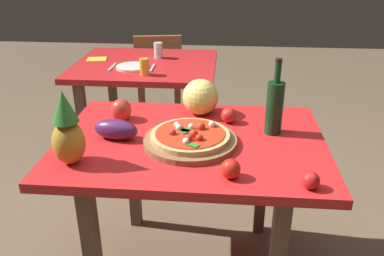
{
  "coord_description": "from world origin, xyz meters",
  "views": [
    {
      "loc": [
        0.14,
        -1.58,
        1.56
      ],
      "look_at": [
        0.0,
        0.01,
        0.82
      ],
      "focal_mm": 37.57,
      "sensor_mm": 36.0,
      "label": 1
    }
  ],
  "objects_px": {
    "drinking_glass_water": "(158,50)",
    "tomato_near_board": "(229,115)",
    "display_table": "(191,159)",
    "drinking_glass_juice": "(144,67)",
    "dinner_plate": "(132,67)",
    "eggplant": "(116,129)",
    "pizza": "(191,135)",
    "pizza_board": "(191,141)",
    "tomato_by_bottle": "(231,169)",
    "background_table": "(146,78)",
    "pineapple_left": "(67,132)",
    "wine_bottle": "(275,106)",
    "bell_pepper": "(121,110)",
    "tomato_at_corner": "(311,180)",
    "knife_utensil": "(152,68)",
    "napkin_folded": "(97,59)",
    "melon": "(200,97)",
    "fork_utensil": "(112,67)",
    "dining_chair": "(159,74)"
  },
  "relations": [
    {
      "from": "eggplant",
      "to": "knife_utensil",
      "type": "relative_size",
      "value": 1.11
    },
    {
      "from": "display_table",
      "to": "drinking_glass_juice",
      "type": "height_order",
      "value": "drinking_glass_juice"
    },
    {
      "from": "bell_pepper",
      "to": "eggplant",
      "type": "relative_size",
      "value": 0.54
    },
    {
      "from": "melon",
      "to": "tomato_near_board",
      "type": "bearing_deg",
      "value": -34.41
    },
    {
      "from": "display_table",
      "to": "tomato_at_corner",
      "type": "bearing_deg",
      "value": -37.83
    },
    {
      "from": "tomato_near_board",
      "to": "melon",
      "type": "bearing_deg",
      "value": 145.59
    },
    {
      "from": "dining_chair",
      "to": "drinking_glass_water",
      "type": "relative_size",
      "value": 7.39
    },
    {
      "from": "drinking_glass_water",
      "to": "tomato_near_board",
      "type": "bearing_deg",
      "value": -65.09
    },
    {
      "from": "pineapple_left",
      "to": "knife_utensil",
      "type": "xyz_separation_m",
      "value": [
        0.09,
        1.3,
        -0.13
      ]
    },
    {
      "from": "wine_bottle",
      "to": "tomato_at_corner",
      "type": "relative_size",
      "value": 5.37
    },
    {
      "from": "display_table",
      "to": "eggplant",
      "type": "xyz_separation_m",
      "value": [
        -0.33,
        -0.03,
        0.15
      ]
    },
    {
      "from": "drinking_glass_juice",
      "to": "fork_utensil",
      "type": "xyz_separation_m",
      "value": [
        -0.26,
        0.15,
        -0.05
      ]
    },
    {
      "from": "tomato_by_bottle",
      "to": "drinking_glass_juice",
      "type": "distance_m",
      "value": 1.33
    },
    {
      "from": "bell_pepper",
      "to": "eggplant",
      "type": "xyz_separation_m",
      "value": [
        0.03,
        -0.21,
        -0.0
      ]
    },
    {
      "from": "pineapple_left",
      "to": "bell_pepper",
      "type": "bearing_deg",
      "value": 77.74
    },
    {
      "from": "melon",
      "to": "tomato_at_corner",
      "type": "relative_size",
      "value": 2.78
    },
    {
      "from": "tomato_near_board",
      "to": "pizza",
      "type": "bearing_deg",
      "value": -124.04
    },
    {
      "from": "pizza",
      "to": "background_table",
      "type": "bearing_deg",
      "value": 109.66
    },
    {
      "from": "eggplant",
      "to": "tomato_near_board",
      "type": "distance_m",
      "value": 0.54
    },
    {
      "from": "tomato_near_board",
      "to": "napkin_folded",
      "type": "bearing_deg",
      "value": 132.85
    },
    {
      "from": "pizza",
      "to": "napkin_folded",
      "type": "xyz_separation_m",
      "value": [
        -0.81,
        1.28,
        -0.04
      ]
    },
    {
      "from": "bell_pepper",
      "to": "dinner_plate",
      "type": "distance_m",
      "value": 0.88
    },
    {
      "from": "bell_pepper",
      "to": "dinner_plate",
      "type": "bearing_deg",
      "value": 99.45
    },
    {
      "from": "dining_chair",
      "to": "tomato_at_corner",
      "type": "height_order",
      "value": "dining_chair"
    },
    {
      "from": "pizza",
      "to": "tomato_near_board",
      "type": "bearing_deg",
      "value": 55.96
    },
    {
      "from": "wine_bottle",
      "to": "eggplant",
      "type": "xyz_separation_m",
      "value": [
        -0.69,
        -0.12,
        -0.08
      ]
    },
    {
      "from": "background_table",
      "to": "tomato_at_corner",
      "type": "bearing_deg",
      "value": -60.0
    },
    {
      "from": "pizza",
      "to": "wine_bottle",
      "type": "relative_size",
      "value": 0.98
    },
    {
      "from": "drinking_glass_juice",
      "to": "pizza",
      "type": "bearing_deg",
      "value": -67.72
    },
    {
      "from": "pizza",
      "to": "eggplant",
      "type": "height_order",
      "value": "eggplant"
    },
    {
      "from": "display_table",
      "to": "pineapple_left",
      "type": "bearing_deg",
      "value": -151.2
    },
    {
      "from": "pineapple_left",
      "to": "dinner_plate",
      "type": "height_order",
      "value": "pineapple_left"
    },
    {
      "from": "display_table",
      "to": "bell_pepper",
      "type": "bearing_deg",
      "value": 152.88
    },
    {
      "from": "tomato_by_bottle",
      "to": "drinking_glass_water",
      "type": "bearing_deg",
      "value": 108.17
    },
    {
      "from": "pizza_board",
      "to": "tomato_by_bottle",
      "type": "bearing_deg",
      "value": -57.12
    },
    {
      "from": "melon",
      "to": "bell_pepper",
      "type": "distance_m",
      "value": 0.39
    },
    {
      "from": "knife_utensil",
      "to": "napkin_folded",
      "type": "xyz_separation_m",
      "value": [
        -0.45,
        0.19,
        -0.0
      ]
    },
    {
      "from": "eggplant",
      "to": "tomato_by_bottle",
      "type": "relative_size",
      "value": 2.7
    },
    {
      "from": "tomato_by_bottle",
      "to": "fork_utensil",
      "type": "distance_m",
      "value": 1.58
    },
    {
      "from": "tomato_at_corner",
      "to": "drinking_glass_water",
      "type": "xyz_separation_m",
      "value": [
        -0.81,
        1.68,
        0.03
      ]
    },
    {
      "from": "drinking_glass_juice",
      "to": "fork_utensil",
      "type": "distance_m",
      "value": 0.3
    },
    {
      "from": "tomato_near_board",
      "to": "dinner_plate",
      "type": "bearing_deg",
      "value": 127.74
    },
    {
      "from": "dinner_plate",
      "to": "napkin_folded",
      "type": "xyz_separation_m",
      "value": [
        -0.31,
        0.19,
        -0.01
      ]
    },
    {
      "from": "background_table",
      "to": "eggplant",
      "type": "height_order",
      "value": "eggplant"
    },
    {
      "from": "eggplant",
      "to": "drinking_glass_juice",
      "type": "relative_size",
      "value": 1.85
    },
    {
      "from": "napkin_folded",
      "to": "eggplant",
      "type": "bearing_deg",
      "value": -69.24
    },
    {
      "from": "wine_bottle",
      "to": "drinking_glass_water",
      "type": "distance_m",
      "value": 1.43
    },
    {
      "from": "eggplant",
      "to": "dinner_plate",
      "type": "height_order",
      "value": "eggplant"
    },
    {
      "from": "drinking_glass_water",
      "to": "napkin_folded",
      "type": "xyz_separation_m",
      "value": [
        -0.44,
        -0.09,
        -0.05
      ]
    },
    {
      "from": "tomato_near_board",
      "to": "fork_utensil",
      "type": "distance_m",
      "value": 1.18
    }
  ]
}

